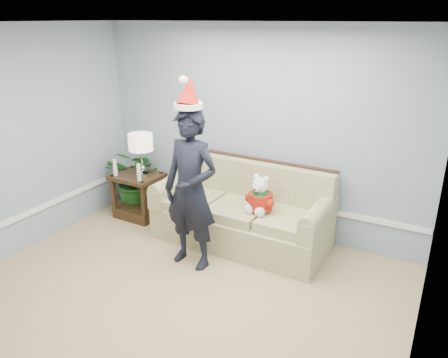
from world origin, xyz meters
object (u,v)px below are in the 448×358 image
at_px(side_table, 139,200).
at_px(man, 191,190).
at_px(sofa, 243,215).
at_px(houseplant, 138,179).
at_px(table_lamp, 141,144).
at_px(teddy_bear, 260,199).

bearing_deg(side_table, man, -27.83).
xyz_separation_m(sofa, houseplant, (-1.84, 0.18, 0.11)).
xyz_separation_m(table_lamp, man, (1.28, -0.74, -0.18)).
height_order(houseplant, teddy_bear, teddy_bear).
bearing_deg(man, sofa, 73.97).
relative_size(side_table, teddy_bear, 1.43).
relative_size(sofa, houseplant, 2.33).
height_order(sofa, man, man).
height_order(table_lamp, teddy_bear, table_lamp).
relative_size(side_table, man, 0.37).
bearing_deg(sofa, side_table, -177.00).
height_order(side_table, man, man).
xyz_separation_m(sofa, table_lamp, (-1.56, -0.04, 0.74)).
height_order(side_table, table_lamp, table_lamp).
bearing_deg(houseplant, table_lamp, -37.86).
xyz_separation_m(side_table, table_lamp, (0.10, 0.01, 0.85)).
distance_m(side_table, houseplant, 0.37).
bearing_deg(table_lamp, side_table, -172.52).
height_order(houseplant, man, man).
bearing_deg(teddy_bear, sofa, 160.74).
xyz_separation_m(side_table, man, (1.38, -0.73, 0.68)).
xyz_separation_m(houseplant, man, (1.56, -0.96, 0.45)).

